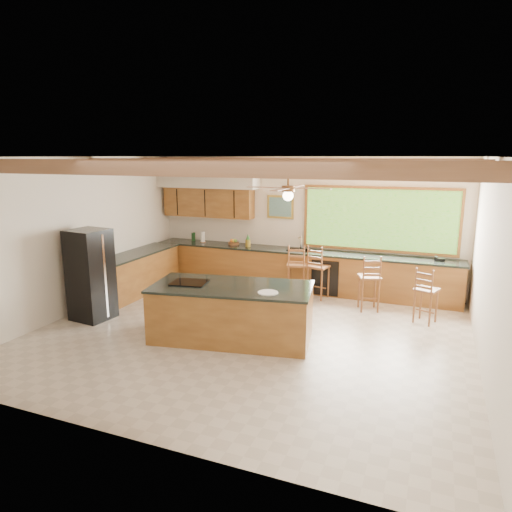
% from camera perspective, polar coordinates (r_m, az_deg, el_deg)
% --- Properties ---
extents(ground, '(7.20, 7.20, 0.00)m').
position_cam_1_polar(ground, '(8.01, -0.80, -9.71)').
color(ground, beige).
rests_on(ground, ground).
extents(room_shell, '(7.27, 6.54, 3.02)m').
position_cam_1_polar(room_shell, '(8.12, -0.19, 6.75)').
color(room_shell, beige).
rests_on(room_shell, ground).
extents(counter_run, '(7.12, 3.10, 1.22)m').
position_cam_1_polar(counter_run, '(10.38, 0.34, -1.81)').
color(counter_run, brown).
rests_on(counter_run, ground).
extents(island, '(2.81, 1.68, 0.94)m').
position_cam_1_polar(island, '(7.69, -3.02, -6.99)').
color(island, brown).
rests_on(island, ground).
extents(refrigerator, '(0.73, 0.71, 1.70)m').
position_cam_1_polar(refrigerator, '(9.03, -19.97, -2.22)').
color(refrigerator, black).
rests_on(refrigerator, ground).
extents(bar_stool_a, '(0.50, 0.50, 1.16)m').
position_cam_1_polar(bar_stool_a, '(9.91, 5.01, -1.22)').
color(bar_stool_a, brown).
rests_on(bar_stool_a, ground).
extents(bar_stool_b, '(0.50, 0.50, 1.16)m').
position_cam_1_polar(bar_stool_b, '(9.79, 7.74, -1.44)').
color(bar_stool_b, brown).
rests_on(bar_stool_b, ground).
extents(bar_stool_c, '(0.52, 0.52, 1.13)m').
position_cam_1_polar(bar_stool_c, '(9.21, 13.94, -2.71)').
color(bar_stool_c, brown).
rests_on(bar_stool_c, ground).
extents(bar_stool_d, '(0.48, 0.48, 1.05)m').
position_cam_1_polar(bar_stool_d, '(8.84, 20.55, -4.12)').
color(bar_stool_d, brown).
rests_on(bar_stool_d, ground).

